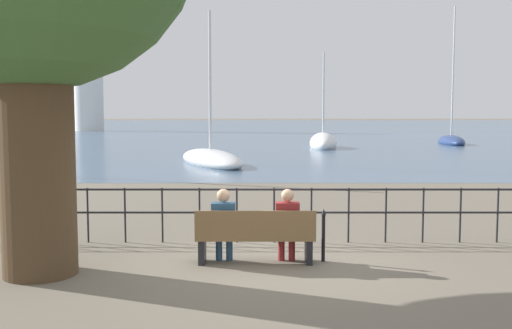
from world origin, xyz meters
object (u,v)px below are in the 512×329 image
(seated_person_right, at_px, (288,222))
(sailboat_4, at_px, (452,141))
(closed_umbrella, at_px, (324,232))
(harbor_lighthouse, at_px, (89,61))
(sailboat_1, at_px, (324,143))
(seated_person_left, at_px, (224,222))
(park_bench, at_px, (256,237))
(sailboat_3, at_px, (211,159))

(seated_person_right, relative_size, sailboat_4, 0.10)
(closed_umbrella, bearing_deg, seated_person_right, -172.76)
(seated_person_right, distance_m, closed_umbrella, 0.64)
(harbor_lighthouse, bearing_deg, seated_person_right, -71.72)
(closed_umbrella, height_order, harbor_lighthouse, harbor_lighthouse)
(seated_person_right, xyz_separation_m, sailboat_1, (4.56, 33.80, -0.32))
(harbor_lighthouse, bearing_deg, closed_umbrella, -71.33)
(seated_person_left, relative_size, closed_umbrella, 1.39)
(seated_person_right, xyz_separation_m, harbor_lighthouse, (-27.44, 83.07, 10.45))
(seated_person_right, relative_size, harbor_lighthouse, 0.05)
(park_bench, xyz_separation_m, sailboat_4, (16.74, 39.61, -0.13))
(sailboat_3, bearing_deg, seated_person_left, -105.69)
(seated_person_right, bearing_deg, sailboat_3, 98.25)
(seated_person_left, distance_m, sailboat_4, 43.14)
(harbor_lighthouse, bearing_deg, park_bench, -72.06)
(park_bench, xyz_separation_m, harbor_lighthouse, (-26.92, 83.15, 10.69))
(seated_person_left, bearing_deg, sailboat_1, 80.58)
(seated_person_left, height_order, harbor_lighthouse, harbor_lighthouse)
(sailboat_3, height_order, sailboat_4, sailboat_4)
(seated_person_left, relative_size, sailboat_4, 0.10)
(sailboat_4, bearing_deg, seated_person_right, -104.46)
(park_bench, xyz_separation_m, sailboat_1, (5.08, 33.87, -0.08))
(sailboat_4, bearing_deg, closed_umbrella, -103.74)
(park_bench, bearing_deg, seated_person_left, 171.36)
(sailboat_3, height_order, harbor_lighthouse, harbor_lighthouse)
(sailboat_4, bearing_deg, sailboat_3, -125.44)
(sailboat_4, xyz_separation_m, harbor_lighthouse, (-43.66, 43.54, 10.81))
(park_bench, height_order, closed_umbrella, park_bench)
(park_bench, relative_size, seated_person_right, 1.59)
(seated_person_right, bearing_deg, sailboat_4, 67.69)
(sailboat_3, bearing_deg, closed_umbrella, -100.85)
(seated_person_left, relative_size, seated_person_right, 1.00)
(closed_umbrella, distance_m, sailboat_1, 33.95)
(sailboat_1, distance_m, sailboat_3, 16.22)
(seated_person_left, distance_m, closed_umbrella, 1.66)
(seated_person_right, xyz_separation_m, closed_umbrella, (0.61, 0.08, -0.18))
(seated_person_left, xyz_separation_m, seated_person_right, (1.05, 0.00, -0.00))
(closed_umbrella, distance_m, harbor_lighthouse, 88.25)
(park_bench, bearing_deg, harbor_lighthouse, 107.94)
(harbor_lighthouse, bearing_deg, sailboat_1, -57.00)
(park_bench, bearing_deg, sailboat_1, 81.47)
(sailboat_1, relative_size, sailboat_3, 0.95)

